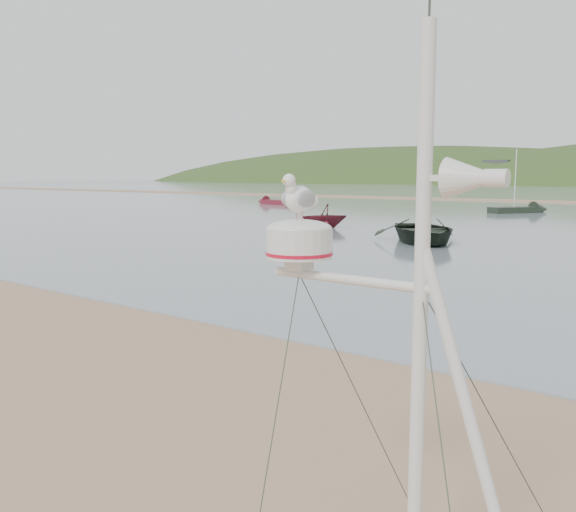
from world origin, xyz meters
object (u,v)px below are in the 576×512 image
Objects in this scene: sailboat_dark_mid at (527,209)px; dinghy_red_far at (270,202)px; boat_dark at (424,183)px; boat_red at (325,205)px; mast_rig at (405,451)px.

sailboat_dark_mid reaches higher than dinghy_red_far.
boat_dark is 8.96m from boat_red.
mast_rig reaches higher than dinghy_red_far.
dinghy_red_far is at bearing 130.35° from mast_rig.
boat_dark is at bearing -83.31° from sailboat_dark_mid.
dinghy_red_far is (-40.22, 47.34, -0.94)m from mast_rig.
mast_rig is 0.89× the size of sailboat_dark_mid.
boat_red is 30.32m from dinghy_red_far.
mast_rig is at bearing -49.65° from dinghy_red_far.
mast_rig is 0.92× the size of boat_dark.
dinghy_red_far is at bearing -176.27° from sailboat_dark_mid.
boat_red is 23.48m from sailboat_dark_mid.
dinghy_red_far is (-29.70, 24.88, -2.51)m from boat_dark.
boat_red is at bearing -44.40° from dinghy_red_far.
boat_dark reaches higher than sailboat_dark_mid.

